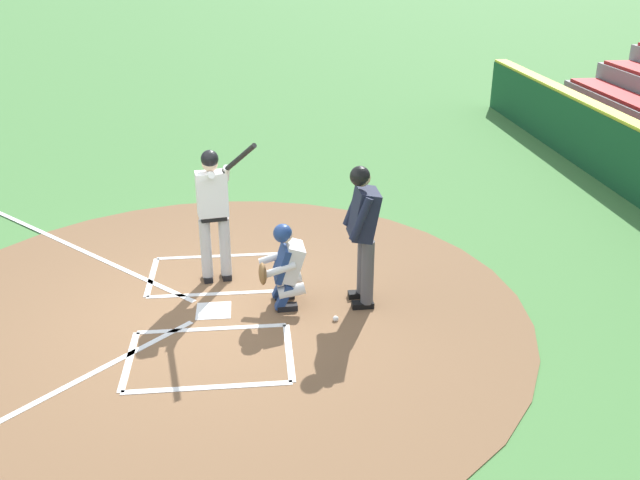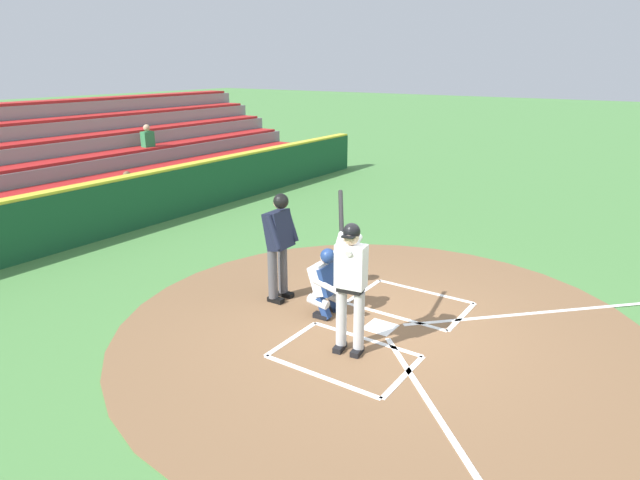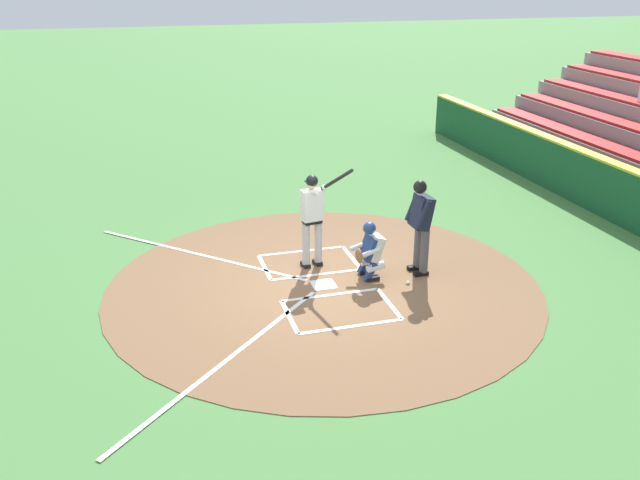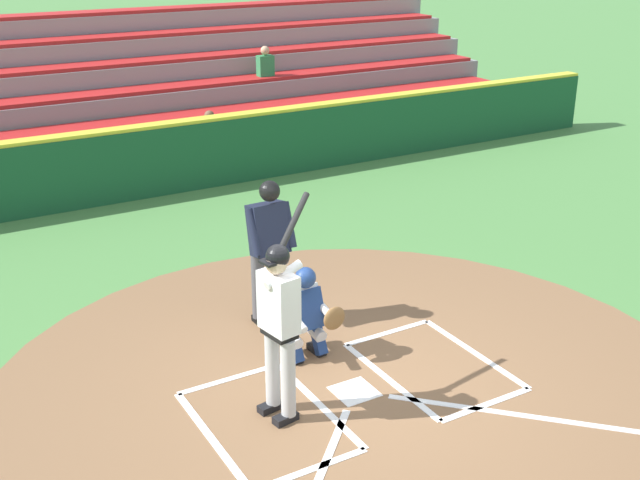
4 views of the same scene
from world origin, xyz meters
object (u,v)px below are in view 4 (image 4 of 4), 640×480
Objects in this scene: plate_umpire at (269,242)px; baseball at (316,323)px; catcher at (306,311)px; batter at (279,318)px.

plate_umpire reaches higher than baseball.
catcher is 15.27× the size of baseball.
batter is at bearing 66.07° from plate_umpire.
batter reaches higher than baseball.
baseball is (-1.26, -1.48, -1.06)m from batter.
batter is at bearing 49.57° from baseball.
baseball is at bearing 138.04° from plate_umpire.
plate_umpire is 1.19m from baseball.
catcher is at bearing 87.61° from plate_umpire.
catcher is at bearing 51.38° from baseball.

